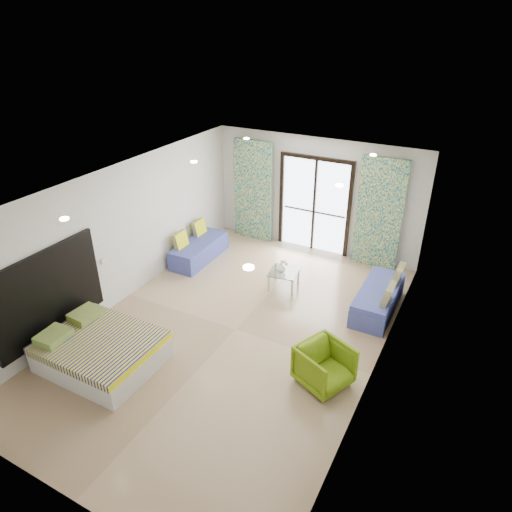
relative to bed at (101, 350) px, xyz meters
The scene contains 24 objects.
floor 2.34m from the bed, 50.57° to the left, with size 5.00×7.50×0.01m, color #987A5A, non-canonical shape.
ceiling 3.37m from the bed, 50.57° to the left, with size 5.00×7.50×0.01m, color silver, non-canonical shape.
wall_back 5.84m from the bed, 75.11° to the left, with size 5.00×0.01×2.70m, color silver, non-canonical shape.
wall_front 2.68m from the bed, 53.01° to the right, with size 5.00×0.01×2.70m, color silver, non-canonical shape.
wall_left 2.34m from the bed, 119.78° to the left, with size 0.01×7.50×2.70m, color silver, non-canonical shape.
wall_right 4.49m from the bed, 24.28° to the left, with size 0.01×7.50×2.70m, color silver, non-canonical shape.
balcony_door 5.79m from the bed, 75.03° to the left, with size 1.76×0.08×2.28m.
balcony_rail 5.76m from the bed, 75.05° to the left, with size 1.52×0.03×0.04m, color #595451.
curtain_left 5.45m from the bed, 90.81° to the left, with size 1.00×0.10×2.50m, color silver.
curtain_right 6.24m from the bed, 60.58° to the left, with size 1.00×0.10×2.50m, color silver.
downlight_a 2.42m from the bed, 70.31° to the right, with size 0.12×0.12×0.02m, color #FFE0B2.
downlight_b 3.76m from the bed, ahead, with size 0.12×0.12×0.02m, color #FFE0B2.
downlight_c 3.69m from the bed, 88.48° to the left, with size 0.12×0.12×0.02m, color #FFE0B2.
downlight_d 4.68m from the bed, 44.18° to the left, with size 0.12×0.12×0.02m, color #FFE0B2.
downlight_e 5.37m from the bed, 89.11° to the left, with size 0.12×0.12×0.02m, color #FFE0B2.
downlight_f 6.09m from the bed, 59.05° to the left, with size 0.12×0.12×0.02m, color #FFE0B2.
headboard 1.27m from the bed, behind, with size 0.06×2.10×1.50m, color black.
switch_plate 1.78m from the bed, 128.54° to the left, with size 0.02×0.10×0.10m, color silver.
bed is the anchor object (origin of this frame).
daybed_left 3.79m from the bed, 99.71° to the left, with size 0.66×1.63×0.80m.
daybed_right 5.11m from the bed, 45.42° to the left, with size 0.67×1.70×0.84m.
coffee_table 3.89m from the bed, 65.09° to the left, with size 0.65×0.65×0.66m.
vase 3.83m from the bed, 65.49° to the left, with size 0.20×0.21×0.20m, color white.
armchair 3.59m from the bed, 20.63° to the left, with size 0.72×0.68×0.74m, color #6D9012.
Camera 1 is at (3.47, -5.73, 5.08)m, focal length 32.00 mm.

